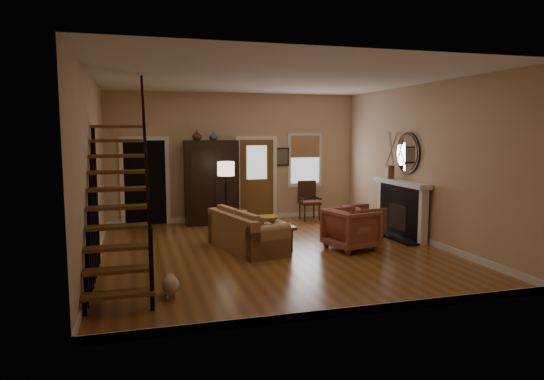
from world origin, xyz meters
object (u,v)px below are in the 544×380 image
object	(u,v)px
armoire	(211,182)
armchair_left	(351,229)
armchair_right	(363,221)
floor_lamp	(226,198)
side_chair	(310,201)
sofa	(247,231)
coffee_table	(267,235)

from	to	relation	value
armoire	armchair_left	xyz separation A→B (m)	(2.23, -3.43, -0.64)
armchair_right	armoire	bearing A→B (deg)	44.17
armoire	floor_lamp	xyz separation A→B (m)	(0.11, -1.41, -0.22)
armoire	side_chair	bearing A→B (deg)	-4.48
armoire	armchair_left	size ratio (longest dim) A/B	2.35
sofa	armchair_left	bearing A→B (deg)	-29.50
armchair_left	floor_lamp	world-z (taller)	floor_lamp
armoire	floor_lamp	distance (m)	1.43
sofa	armchair_left	world-z (taller)	armchair_left
armchair_right	side_chair	size ratio (longest dim) A/B	0.75
armoire	side_chair	size ratio (longest dim) A/B	2.06
armchair_left	coffee_table	bearing A→B (deg)	51.95
armchair_right	armchair_left	bearing A→B (deg)	135.88
coffee_table	side_chair	world-z (taller)	side_chair
armoire	armchair_left	world-z (taller)	armoire
armchair_left	floor_lamp	size ratio (longest dim) A/B	0.54
sofa	coffee_table	bearing A→B (deg)	0.18
floor_lamp	side_chair	xyz separation A→B (m)	(2.44, 1.21, -0.32)
armchair_right	floor_lamp	world-z (taller)	floor_lamp
sofa	floor_lamp	size ratio (longest dim) A/B	1.18
armoire	coffee_table	bearing A→B (deg)	-75.96
floor_lamp	armchair_left	bearing A→B (deg)	-43.62
armchair_left	armoire	bearing A→B (deg)	18.21
armoire	sofa	xyz separation A→B (m)	(0.25, -2.88, -0.69)
sofa	side_chair	xyz separation A→B (m)	(2.30, 2.68, 0.15)
armchair_right	side_chair	bearing A→B (deg)	4.50
sofa	coffee_table	world-z (taller)	sofa
sofa	armchair_right	world-z (taller)	sofa
coffee_table	armchair_left	size ratio (longest dim) A/B	1.43
coffee_table	armchair_left	distance (m)	1.68
armoire	sofa	distance (m)	2.97
coffee_table	floor_lamp	bearing A→B (deg)	113.04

